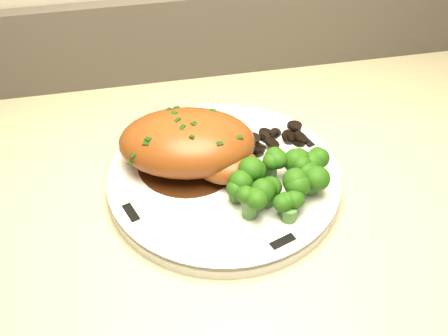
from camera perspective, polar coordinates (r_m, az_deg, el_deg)
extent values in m
cylinder|color=white|center=(0.63, 0.00, -1.23)|extent=(0.31, 0.31, 0.02)
cube|color=black|center=(0.68, 8.25, 2.80)|extent=(0.02, 0.03, 0.00)
cube|color=black|center=(0.70, -4.78, 4.87)|extent=(0.03, 0.02, 0.00)
cube|color=black|center=(0.60, -9.43, -4.50)|extent=(0.02, 0.03, 0.00)
cube|color=black|center=(0.56, 5.98, -7.45)|extent=(0.03, 0.02, 0.00)
cylinder|color=#331809|center=(0.64, -3.65, 0.64)|extent=(0.12, 0.12, 0.00)
ellipsoid|color=brown|center=(0.62, -3.76, 2.63)|extent=(0.17, 0.13, 0.06)
ellipsoid|color=brown|center=(0.61, 0.33, 0.30)|extent=(0.08, 0.07, 0.03)
cube|color=#13360B|center=(0.62, -8.09, 4.55)|extent=(0.01, 0.00, 0.00)
cube|color=#13360B|center=(0.61, -6.43, 4.87)|extent=(0.01, 0.00, 0.00)
cube|color=#13360B|center=(0.61, -4.73, 5.02)|extent=(0.01, 0.00, 0.00)
cube|color=#13360B|center=(0.61, -3.01, 5.04)|extent=(0.01, 0.00, 0.00)
cube|color=#13360B|center=(0.61, -1.28, 4.92)|extent=(0.01, 0.00, 0.00)
cube|color=#13360B|center=(0.61, 0.45, 4.64)|extent=(0.01, 0.00, 0.00)
cylinder|color=black|center=(0.67, 7.15, 2.51)|extent=(0.01, 0.01, 0.01)
cylinder|color=black|center=(0.67, 6.93, 2.97)|extent=(0.02, 0.02, 0.01)
cylinder|color=black|center=(0.67, 6.51, 3.37)|extent=(0.02, 0.02, 0.01)
cylinder|color=black|center=(0.68, 5.89, 3.19)|extent=(0.02, 0.02, 0.01)
cylinder|color=black|center=(0.68, 5.23, 3.42)|extent=(0.02, 0.02, 0.01)
cylinder|color=black|center=(0.67, 4.53, 3.55)|extent=(0.01, 0.02, 0.01)
cylinder|color=black|center=(0.68, 3.83, 3.08)|extent=(0.02, 0.02, 0.01)
cylinder|color=black|center=(0.67, 3.26, 3.04)|extent=(0.02, 0.02, 0.00)
cylinder|color=black|center=(0.66, 2.84, 2.92)|extent=(0.02, 0.02, 0.01)
cylinder|color=black|center=(0.66, 2.60, 2.26)|extent=(0.02, 0.02, 0.01)
cylinder|color=black|center=(0.66, 2.60, 2.10)|extent=(0.02, 0.02, 0.01)
cylinder|color=black|center=(0.65, 2.83, 1.97)|extent=(0.02, 0.02, 0.01)
cylinder|color=black|center=(0.65, 3.25, 1.38)|extent=(0.02, 0.02, 0.01)
cylinder|color=black|center=(0.65, 3.86, 1.39)|extent=(0.03, 0.03, 0.01)
cylinder|color=black|center=(0.65, 4.58, 1.49)|extent=(0.02, 0.02, 0.01)
cylinder|color=black|center=(0.65, 5.30, 1.19)|extent=(0.02, 0.02, 0.02)
cylinder|color=black|center=(0.65, 6.01, 1.51)|extent=(0.02, 0.02, 0.01)
cylinder|color=black|center=(0.65, 6.60, 1.91)|extent=(0.03, 0.03, 0.01)
cylinder|color=black|center=(0.66, 6.98, 1.86)|extent=(0.03, 0.03, 0.01)
cylinder|color=black|center=(0.66, 7.19, 2.35)|extent=(0.03, 0.03, 0.01)
cylinder|color=#497F36|center=(0.61, 2.53, -1.16)|extent=(0.02, 0.02, 0.02)
sphere|color=#143A08|center=(0.60, 2.57, -0.18)|extent=(0.02, 0.02, 0.02)
cylinder|color=#497F36|center=(0.62, 4.66, -0.29)|extent=(0.02, 0.02, 0.02)
sphere|color=#143A08|center=(0.61, 4.74, 0.67)|extent=(0.02, 0.02, 0.02)
cylinder|color=#497F36|center=(0.62, 7.26, -0.78)|extent=(0.02, 0.02, 0.02)
sphere|color=#143A08|center=(0.61, 7.38, 0.18)|extent=(0.02, 0.02, 0.02)
cylinder|color=#497F36|center=(0.59, 4.39, -2.98)|extent=(0.02, 0.02, 0.02)
sphere|color=#143A08|center=(0.58, 4.46, -2.01)|extent=(0.02, 0.02, 0.02)
cylinder|color=#497F36|center=(0.59, 7.28, -2.86)|extent=(0.02, 0.02, 0.02)
sphere|color=#143A08|center=(0.58, 7.40, -1.89)|extent=(0.02, 0.02, 0.02)
cylinder|color=#497F36|center=(0.61, 8.87, -1.72)|extent=(0.02, 0.02, 0.02)
sphere|color=#143A08|center=(0.60, 9.01, -0.76)|extent=(0.02, 0.02, 0.02)
cylinder|color=#497F36|center=(0.58, 2.64, -4.18)|extent=(0.02, 0.02, 0.02)
sphere|color=#143A08|center=(0.57, 2.69, -3.20)|extent=(0.02, 0.02, 0.02)
cylinder|color=#497F36|center=(0.58, 6.66, -4.54)|extent=(0.02, 0.02, 0.02)
sphere|color=#143A08|center=(0.57, 6.77, -3.57)|extent=(0.02, 0.02, 0.02)
cylinder|color=#497F36|center=(0.59, 1.28, -2.51)|extent=(0.02, 0.02, 0.02)
sphere|color=#143A08|center=(0.58, 1.31, -1.53)|extent=(0.02, 0.02, 0.02)
cylinder|color=#497F36|center=(0.63, 9.03, -0.26)|extent=(0.02, 0.02, 0.02)
sphere|color=#143A08|center=(0.62, 9.17, 0.70)|extent=(0.02, 0.02, 0.02)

